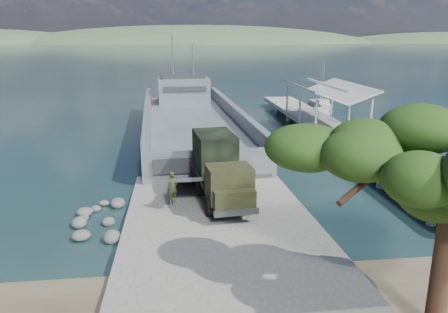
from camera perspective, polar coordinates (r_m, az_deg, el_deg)
ground at (r=24.53m, az=-0.79°, el=-8.28°), size 1400.00×1400.00×0.00m
boat_ramp at (r=23.52m, az=-0.53°, el=-8.70°), size 10.00×18.00×0.50m
shoreline_rocks at (r=25.18m, az=-15.24°, el=-8.20°), size 3.20×5.60×0.90m
distant_headlands at (r=584.75m, az=-1.69°, el=14.58°), size 1000.00×240.00×48.00m
pier at (r=44.63m, az=13.46°, el=4.40°), size 6.40×44.00×6.10m
landing_craft at (r=44.73m, az=-4.27°, el=3.88°), size 10.57×36.90×10.87m
military_truck at (r=25.93m, az=-0.64°, el=-1.50°), size 3.20×8.02×3.63m
soldier at (r=24.49m, az=-6.68°, el=-4.87°), size 0.79×0.76×1.81m
sailboat_near at (r=56.68m, az=12.62°, el=5.50°), size 3.25×6.06×7.08m
sailboat_far at (r=64.17m, az=12.47°, el=6.65°), size 1.76×5.76×6.99m
overhang_tree at (r=14.94m, az=25.35°, el=-1.43°), size 8.15×7.51×7.40m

